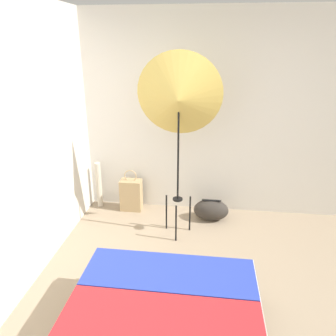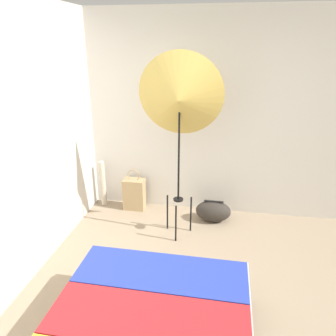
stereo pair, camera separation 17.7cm
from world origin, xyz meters
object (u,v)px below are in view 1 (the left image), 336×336
object	(u,v)px
tote_bag	(131,195)
duffel_bag	(211,210)
paper_roll	(99,185)
photo_umbrella	(179,98)

from	to	relation	value
tote_bag	duffel_bag	size ratio (longest dim) A/B	1.30
tote_bag	paper_roll	world-z (taller)	paper_roll
paper_roll	photo_umbrella	bearing A→B (deg)	-26.09
duffel_bag	paper_roll	world-z (taller)	paper_roll
photo_umbrella	tote_bag	world-z (taller)	photo_umbrella
tote_bag	duffel_bag	distance (m)	1.11
photo_umbrella	duffel_bag	distance (m)	1.60
photo_umbrella	paper_roll	bearing A→B (deg)	153.91
duffel_bag	paper_roll	distance (m)	1.59
duffel_bag	paper_roll	size ratio (longest dim) A/B	0.70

